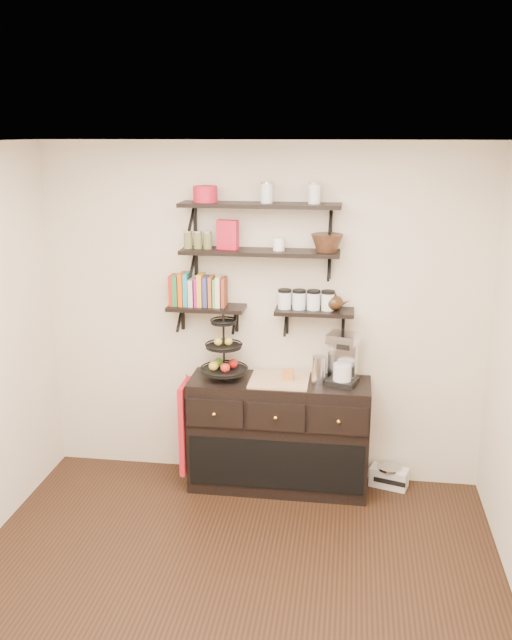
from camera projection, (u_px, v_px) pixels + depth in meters
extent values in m
plane|color=black|center=(222.00, 609.00, 4.04)|extent=(3.50, 3.50, 0.00)
cube|color=white|center=(215.00, 143.00, 3.32)|extent=(3.50, 3.50, 0.02)
cube|color=#EEE2CA|center=(262.00, 316.00, 5.35)|extent=(3.50, 0.02, 2.70)
cube|color=black|center=(260.00, 205.00, 4.99)|extent=(1.20, 0.27, 0.03)
cube|color=black|center=(195.00, 217.00, 5.20)|extent=(0.02, 0.03, 0.20)
cube|color=black|center=(331.00, 220.00, 5.06)|extent=(0.02, 0.03, 0.20)
cube|color=black|center=(260.00, 252.00, 5.08)|extent=(1.20, 0.27, 0.03)
cube|color=black|center=(196.00, 262.00, 5.30)|extent=(0.02, 0.03, 0.20)
cube|color=black|center=(329.00, 266.00, 5.15)|extent=(0.02, 0.03, 0.20)
cube|color=black|center=(207.00, 308.00, 5.27)|extent=(0.60, 0.25, 0.03)
cube|color=black|center=(183.00, 317.00, 5.43)|extent=(0.02, 0.03, 0.20)
cube|color=black|center=(237.00, 319.00, 5.37)|extent=(0.03, 0.03, 0.20)
cube|color=black|center=(314.00, 312.00, 5.15)|extent=(0.60, 0.25, 0.03)
cube|color=black|center=(287.00, 321.00, 5.32)|extent=(0.03, 0.03, 0.20)
cube|color=black|center=(343.00, 323.00, 5.26)|extent=(0.02, 0.03, 0.20)
cube|color=#AE2010|center=(174.00, 292.00, 5.28)|extent=(0.02, 0.15, 0.20)
cube|color=#216C36|center=(178.00, 290.00, 5.27)|extent=(0.03, 0.15, 0.24)
cube|color=#E44908|center=(183.00, 292.00, 5.27)|extent=(0.04, 0.15, 0.21)
cube|color=teal|center=(187.00, 289.00, 5.26)|extent=(0.03, 0.15, 0.25)
cube|color=beige|center=(192.00, 291.00, 5.26)|extent=(0.03, 0.15, 0.22)
cube|color=#A51072|center=(197.00, 289.00, 5.24)|extent=(0.04, 0.15, 0.26)
cube|color=gold|center=(201.00, 291.00, 5.24)|extent=(0.03, 0.15, 0.23)
cube|color=navy|center=(206.00, 293.00, 5.24)|extent=(0.03, 0.15, 0.20)
cube|color=#A55226|center=(211.00, 291.00, 5.23)|extent=(0.04, 0.15, 0.24)
cube|color=#539A4E|center=(216.00, 293.00, 5.23)|extent=(0.03, 0.15, 0.21)
cube|color=beige|center=(221.00, 290.00, 5.22)|extent=(0.03, 0.15, 0.25)
cube|color=maroon|center=(225.00, 292.00, 5.22)|extent=(0.02, 0.15, 0.22)
cylinder|color=silver|center=(285.00, 300.00, 5.17)|extent=(0.10, 0.10, 0.13)
cylinder|color=silver|center=(299.00, 301.00, 5.15)|extent=(0.10, 0.10, 0.13)
cylinder|color=silver|center=(313.00, 301.00, 5.14)|extent=(0.10, 0.10, 0.13)
cylinder|color=silver|center=(328.00, 302.00, 5.12)|extent=(0.10, 0.10, 0.13)
cube|color=black|center=(279.00, 434.00, 5.35)|extent=(1.40, 0.45, 0.90)
cube|color=tan|center=(280.00, 380.00, 5.22)|extent=(0.45, 0.41, 0.02)
sphere|color=gold|center=(214.00, 414.00, 5.10)|extent=(0.04, 0.04, 0.04)
sphere|color=gold|center=(276.00, 418.00, 5.04)|extent=(0.04, 0.04, 0.04)
sphere|color=gold|center=(339.00, 422.00, 4.97)|extent=(0.04, 0.04, 0.04)
cylinder|color=black|center=(224.00, 345.00, 5.21)|extent=(0.02, 0.02, 0.54)
cylinder|color=black|center=(224.00, 370.00, 5.27)|extent=(0.37, 0.37, 0.01)
cylinder|color=black|center=(224.00, 347.00, 5.22)|extent=(0.28, 0.28, 0.02)
cylinder|color=black|center=(223.00, 322.00, 5.16)|extent=(0.19, 0.19, 0.02)
sphere|color=#B21914|center=(233.00, 364.00, 5.29)|extent=(0.08, 0.08, 0.08)
sphere|color=gold|center=(218.00, 342.00, 5.21)|extent=(0.06, 0.06, 0.06)
cube|color=#B56829|center=(288.00, 374.00, 5.20)|extent=(0.08, 0.08, 0.08)
cube|color=black|center=(342.00, 382.00, 5.15)|extent=(0.27, 0.25, 0.04)
cube|color=silver|center=(343.00, 358.00, 5.18)|extent=(0.23, 0.14, 0.34)
cube|color=silver|center=(343.00, 338.00, 5.06)|extent=(0.27, 0.25, 0.07)
cylinder|color=silver|center=(342.00, 372.00, 5.11)|extent=(0.17, 0.17, 0.13)
cylinder|color=silver|center=(319.00, 370.00, 5.14)|extent=(0.11, 0.11, 0.22)
cube|color=#A61112|center=(186.00, 426.00, 5.33)|extent=(0.04, 0.31, 0.73)
cube|color=silver|center=(389.00, 477.00, 5.44)|extent=(0.32, 0.22, 0.16)
cylinder|color=silver|center=(389.00, 467.00, 5.41)|extent=(0.24, 0.24, 0.02)
cube|color=black|center=(389.00, 482.00, 5.36)|extent=(0.25, 0.08, 0.04)
cube|color=#B6142C|center=(228.00, 235.00, 5.08)|extent=(0.17, 0.09, 0.22)
cylinder|color=white|center=(279.00, 244.00, 5.04)|extent=(0.09, 0.09, 0.10)
cylinder|color=#B6142C|center=(205.00, 194.00, 5.02)|extent=(0.18, 0.18, 0.12)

